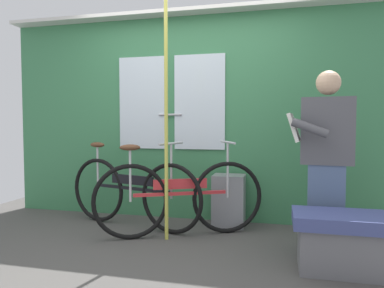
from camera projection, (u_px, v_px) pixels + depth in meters
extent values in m
cube|color=#474442|center=(152.00, 257.00, 3.11)|extent=(5.51, 4.13, 0.04)
cube|color=#387A4C|center=(188.00, 119.00, 4.27)|extent=(4.51, 0.08, 2.39)
cube|color=silver|center=(143.00, 103.00, 4.34)|extent=(0.60, 0.02, 1.10)
cube|color=silver|center=(199.00, 102.00, 4.17)|extent=(0.60, 0.02, 1.10)
cylinder|color=#B2B2B7|center=(170.00, 115.00, 4.24)|extent=(0.28, 0.02, 0.02)
cube|color=silver|center=(186.00, 12.00, 4.10)|extent=(4.51, 0.28, 0.04)
torus|color=black|center=(171.00, 199.00, 3.68)|extent=(0.72, 0.24, 0.73)
torus|color=black|center=(98.00, 190.00, 4.16)|extent=(0.72, 0.24, 0.73)
cube|color=black|center=(132.00, 188.00, 3.91)|extent=(0.93, 0.28, 0.03)
cube|color=black|center=(132.00, 180.00, 3.91)|extent=(0.54, 0.17, 0.10)
cylinder|color=#B7B7BC|center=(98.00, 167.00, 4.15)|extent=(0.02, 0.02, 0.52)
ellipsoid|color=brown|center=(97.00, 145.00, 4.13)|extent=(0.22, 0.14, 0.06)
cylinder|color=#B7B7BC|center=(171.00, 171.00, 3.66)|extent=(0.02, 0.02, 0.56)
cylinder|color=#B7B7BC|center=(171.00, 144.00, 3.64)|extent=(0.14, 0.43, 0.02)
torus|color=black|center=(227.00, 197.00, 3.71)|extent=(0.69, 0.36, 0.74)
torus|color=black|center=(130.00, 202.00, 3.50)|extent=(0.69, 0.36, 0.74)
cube|color=red|center=(180.00, 194.00, 3.60)|extent=(0.86, 0.44, 0.03)
cube|color=red|center=(180.00, 184.00, 3.59)|extent=(0.50, 0.26, 0.10)
cylinder|color=#B7B7BC|center=(130.00, 175.00, 3.48)|extent=(0.02, 0.02, 0.53)
ellipsoid|color=brown|center=(130.00, 147.00, 3.47)|extent=(0.22, 0.17, 0.06)
cylinder|color=#B7B7BC|center=(228.00, 170.00, 3.69)|extent=(0.02, 0.02, 0.57)
cylinder|color=#B7B7BC|center=(228.00, 142.00, 3.67)|extent=(0.21, 0.41, 0.02)
cube|color=slate|center=(326.00, 208.00, 3.16)|extent=(0.32, 0.21, 0.78)
cube|color=#4C4C51|center=(327.00, 131.00, 3.12)|extent=(0.46, 0.25, 0.58)
sphere|color=tan|center=(328.00, 83.00, 3.10)|extent=(0.21, 0.21, 0.21)
cube|color=silver|center=(294.00, 128.00, 3.21)|extent=(0.15, 0.35, 0.26)
cylinder|color=#4C4C51|center=(310.00, 128.00, 2.98)|extent=(0.31, 0.10, 0.17)
cylinder|color=#4C4C51|center=(311.00, 127.00, 3.35)|extent=(0.31, 0.10, 0.17)
cube|color=gray|center=(229.00, 200.00, 3.98)|extent=(0.35, 0.28, 0.57)
cylinder|color=#C6C14C|center=(166.00, 117.00, 3.45)|extent=(0.04, 0.04, 2.39)
cube|color=#3D477F|center=(340.00, 220.00, 2.72)|extent=(0.70, 0.44, 0.10)
cube|color=slate|center=(340.00, 249.00, 2.74)|extent=(0.60, 0.36, 0.35)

